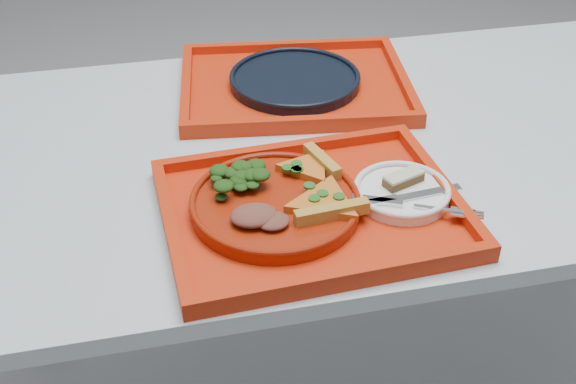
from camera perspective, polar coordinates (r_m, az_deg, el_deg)
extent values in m
cube|color=#AAB6BF|center=(1.34, 7.22, 4.02)|extent=(1.60, 0.80, 0.03)
cylinder|color=gray|center=(1.78, -19.94, -3.87)|extent=(0.05, 0.05, 0.72)
cube|color=red|center=(1.11, 1.88, -1.63)|extent=(0.47, 0.37, 0.01)
cube|color=red|center=(1.46, 0.54, 8.29)|extent=(0.49, 0.40, 0.01)
cylinder|color=maroon|center=(1.10, -1.01, -1.08)|extent=(0.26, 0.26, 0.02)
cylinder|color=white|center=(1.14, 8.96, -0.14)|extent=(0.15, 0.15, 0.01)
cylinder|color=black|center=(1.46, 0.54, 8.78)|extent=(0.26, 0.26, 0.02)
ellipsoid|color=black|center=(1.12, -3.86, 1.26)|extent=(0.08, 0.07, 0.04)
ellipsoid|color=brown|center=(1.05, -2.71, -1.86)|extent=(0.07, 0.06, 0.02)
cube|color=#52331B|center=(1.15, 9.11, 0.97)|extent=(0.07, 0.05, 0.01)
cube|color=beige|center=(1.15, 9.15, 1.34)|extent=(0.07, 0.05, 0.00)
cube|color=silver|center=(1.12, 9.34, -0.34)|extent=(0.19, 0.03, 0.01)
cube|color=silver|center=(1.10, 9.82, -1.04)|extent=(0.18, 0.10, 0.01)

